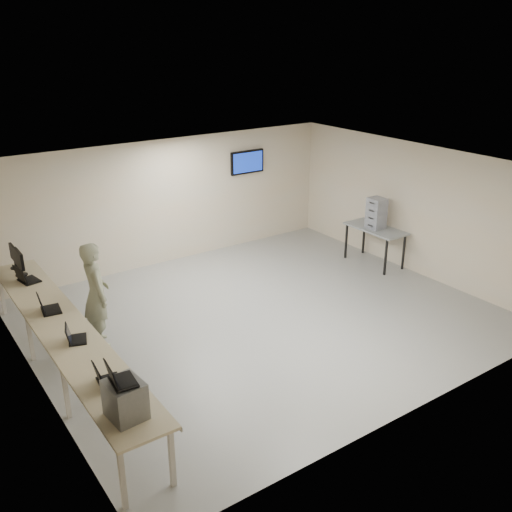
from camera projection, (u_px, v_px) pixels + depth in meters
room at (262, 244)px, 10.15m from camera, size 8.01×7.01×2.81m
workbench at (64, 332)px, 8.40m from camera, size 0.76×6.00×0.90m
equipment_box at (125, 400)px, 6.36m from camera, size 0.41×0.46×0.45m
laptop_on_box at (118, 379)px, 6.22m from camera, size 0.32×0.38×0.28m
laptop_0 at (105, 379)px, 6.98m from camera, size 0.34×0.40×0.29m
laptop_1 at (74, 337)px, 7.97m from camera, size 0.37×0.39×0.26m
laptop_2 at (47, 307)px, 8.81m from camera, size 0.36×0.41×0.30m
laptop_3 at (25, 278)px, 9.85m from camera, size 0.38×0.43×0.30m
monitor_near at (19, 260)px, 10.05m from camera, size 0.21×0.47×0.47m
monitor_far at (14, 255)px, 10.37m from camera, size 0.19×0.44×0.43m
soldier at (96, 294)px, 9.39m from camera, size 0.49×0.70×1.81m
side_table at (376, 231)px, 12.75m from camera, size 0.67×1.43×0.86m
storage_bins at (376, 213)px, 12.59m from camera, size 0.33×0.36×0.69m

